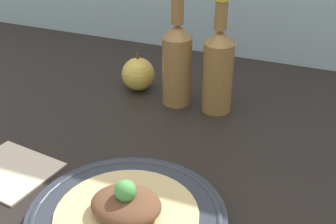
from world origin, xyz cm
name	(u,v)px	position (x,y,z in cm)	size (l,w,h in cm)	color
ground_plane	(148,166)	(0.00, 0.00, -2.00)	(180.00, 110.00, 4.00)	black
plate	(127,218)	(4.27, -16.96, 1.05)	(29.79, 29.79, 1.98)	#2D333D
plated_food	(126,207)	(4.27, -16.96, 3.16)	(21.34, 21.34, 6.12)	#D6BC7F
cider_bottle_left	(177,61)	(-2.73, 21.80, 9.74)	(6.30, 6.30, 24.84)	olive
cider_bottle_right	(218,67)	(6.27, 21.80, 9.74)	(6.30, 6.30, 24.84)	olive
apple	(138,74)	(-13.24, 24.52, 3.79)	(7.56, 7.56, 9.01)	gold
napkin	(9,170)	(-20.23, -12.99, 0.40)	(16.38, 14.99, 0.80)	beige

